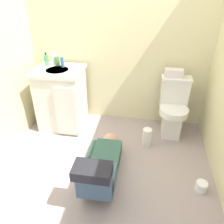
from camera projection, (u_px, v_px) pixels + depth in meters
name	position (u px, v px, depth m)	size (l,w,h in m)	color
ground_plane	(103.00, 172.00, 2.43)	(2.81, 3.20, 0.04)	gray
wall_back	(119.00, 33.00, 2.76)	(2.47, 0.08, 2.40)	beige
toilet	(173.00, 108.00, 2.84)	(0.36, 0.46, 0.75)	white
vanity_cabinet	(62.00, 98.00, 2.96)	(0.60, 0.53, 0.82)	silver
faucet	(61.00, 62.00, 2.85)	(0.02, 0.02, 0.10)	silver
person_plumber	(102.00, 166.00, 2.23)	(0.39, 1.06, 0.52)	#33594C
tissue_box	(174.00, 73.00, 2.70)	(0.22, 0.11, 0.10)	silver
soap_dispenser	(46.00, 60.00, 2.85)	(0.06, 0.06, 0.17)	#4A8F62
bottle_clear	(54.00, 58.00, 2.84)	(0.06, 0.06, 0.17)	silver
bottle_green	(58.00, 61.00, 2.83)	(0.05, 0.05, 0.12)	#4B9745
bottle_blue	(63.00, 62.00, 2.79)	(0.04, 0.04, 0.13)	#3F69BB
paper_towel_roll	(147.00, 137.00, 2.74)	(0.11, 0.11, 0.23)	white
toilet_paper_roll	(201.00, 186.00, 2.17)	(0.11, 0.11, 0.10)	white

